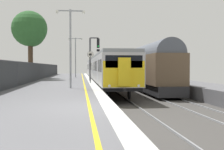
{
  "coord_description": "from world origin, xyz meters",
  "views": [
    {
      "loc": [
        -0.68,
        -10.44,
        1.47
      ],
      "look_at": [
        1.37,
        7.88,
        0.95
      ],
      "focal_mm": 45.55,
      "sensor_mm": 36.0,
      "label": 1
    }
  ],
  "objects_px": {
    "signal_gantry": "(93,54)",
    "commuter_train_at_platform": "(101,69)",
    "freight_train_adjacent_track": "(119,67)",
    "platform_lamp_far": "(75,54)",
    "platform_lamp_mid": "(70,42)",
    "background_tree_centre": "(30,30)",
    "speed_limit_sign": "(90,63)",
    "background_tree_left": "(31,34)"
  },
  "relations": [
    {
      "from": "freight_train_adjacent_track",
      "to": "speed_limit_sign",
      "type": "height_order",
      "value": "freight_train_adjacent_track"
    },
    {
      "from": "platform_lamp_far",
      "to": "background_tree_centre",
      "type": "bearing_deg",
      "value": -132.54
    },
    {
      "from": "speed_limit_sign",
      "to": "platform_lamp_mid",
      "type": "relative_size",
      "value": 0.54
    },
    {
      "from": "signal_gantry",
      "to": "background_tree_centre",
      "type": "height_order",
      "value": "background_tree_centre"
    },
    {
      "from": "platform_lamp_far",
      "to": "freight_train_adjacent_track",
      "type": "bearing_deg",
      "value": 48.4
    },
    {
      "from": "speed_limit_sign",
      "to": "platform_lamp_far",
      "type": "bearing_deg",
      "value": 96.34
    },
    {
      "from": "speed_limit_sign",
      "to": "platform_lamp_mid",
      "type": "distance_m",
      "value": 6.6
    },
    {
      "from": "speed_limit_sign",
      "to": "background_tree_centre",
      "type": "distance_m",
      "value": 11.78
    },
    {
      "from": "signal_gantry",
      "to": "platform_lamp_mid",
      "type": "height_order",
      "value": "platform_lamp_mid"
    },
    {
      "from": "signal_gantry",
      "to": "background_tree_left",
      "type": "distance_m",
      "value": 12.39
    },
    {
      "from": "freight_train_adjacent_track",
      "to": "commuter_train_at_platform",
      "type": "bearing_deg",
      "value": -109.25
    },
    {
      "from": "commuter_train_at_platform",
      "to": "background_tree_left",
      "type": "relative_size",
      "value": 5.07
    },
    {
      "from": "background_tree_left",
      "to": "background_tree_centre",
      "type": "distance_m",
      "value": 4.26
    },
    {
      "from": "commuter_train_at_platform",
      "to": "background_tree_centre",
      "type": "height_order",
      "value": "background_tree_centre"
    },
    {
      "from": "speed_limit_sign",
      "to": "platform_lamp_far",
      "type": "height_order",
      "value": "platform_lamp_far"
    },
    {
      "from": "commuter_train_at_platform",
      "to": "speed_limit_sign",
      "type": "height_order",
      "value": "speed_limit_sign"
    },
    {
      "from": "platform_lamp_far",
      "to": "background_tree_left",
      "type": "relative_size",
      "value": 0.72
    },
    {
      "from": "signal_gantry",
      "to": "background_tree_centre",
      "type": "distance_m",
      "value": 9.26
    },
    {
      "from": "platform_lamp_mid",
      "to": "freight_train_adjacent_track",
      "type": "bearing_deg",
      "value": 75.62
    },
    {
      "from": "commuter_train_at_platform",
      "to": "platform_lamp_mid",
      "type": "distance_m",
      "value": 18.02
    },
    {
      "from": "commuter_train_at_platform",
      "to": "platform_lamp_far",
      "type": "relative_size",
      "value": 7.08
    },
    {
      "from": "platform_lamp_far",
      "to": "background_tree_centre",
      "type": "relative_size",
      "value": 0.69
    },
    {
      "from": "commuter_train_at_platform",
      "to": "signal_gantry",
      "type": "bearing_deg",
      "value": -100.93
    },
    {
      "from": "speed_limit_sign",
      "to": "background_tree_left",
      "type": "distance_m",
      "value": 15.42
    },
    {
      "from": "background_tree_centre",
      "to": "background_tree_left",
      "type": "bearing_deg",
      "value": 98.05
    },
    {
      "from": "commuter_train_at_platform",
      "to": "background_tree_left",
      "type": "distance_m",
      "value": 10.48
    },
    {
      "from": "commuter_train_at_platform",
      "to": "freight_train_adjacent_track",
      "type": "height_order",
      "value": "freight_train_adjacent_track"
    },
    {
      "from": "speed_limit_sign",
      "to": "platform_lamp_far",
      "type": "xyz_separation_m",
      "value": [
        -1.6,
        14.4,
        1.46
      ]
    },
    {
      "from": "speed_limit_sign",
      "to": "background_tree_centre",
      "type": "relative_size",
      "value": 0.36
    },
    {
      "from": "speed_limit_sign",
      "to": "background_tree_left",
      "type": "bearing_deg",
      "value": 119.97
    },
    {
      "from": "speed_limit_sign",
      "to": "background_tree_centre",
      "type": "xyz_separation_m",
      "value": [
        -6.84,
        8.68,
        4.08
      ]
    },
    {
      "from": "platform_lamp_far",
      "to": "signal_gantry",
      "type": "bearing_deg",
      "value": -79.42
    },
    {
      "from": "platform_lamp_mid",
      "to": "platform_lamp_far",
      "type": "height_order",
      "value": "platform_lamp_far"
    },
    {
      "from": "background_tree_left",
      "to": "freight_train_adjacent_track",
      "type": "bearing_deg",
      "value": 36.66
    },
    {
      "from": "freight_train_adjacent_track",
      "to": "speed_limit_sign",
      "type": "distance_m",
      "value": 23.53
    },
    {
      "from": "platform_lamp_far",
      "to": "platform_lamp_mid",
      "type": "bearing_deg",
      "value": -90.0
    },
    {
      "from": "freight_train_adjacent_track",
      "to": "speed_limit_sign",
      "type": "bearing_deg",
      "value": -104.4
    },
    {
      "from": "commuter_train_at_platform",
      "to": "platform_lamp_far",
      "type": "distance_m",
      "value": 5.05
    },
    {
      "from": "signal_gantry",
      "to": "commuter_train_at_platform",
      "type": "bearing_deg",
      "value": 79.07
    },
    {
      "from": "commuter_train_at_platform",
      "to": "signal_gantry",
      "type": "height_order",
      "value": "signal_gantry"
    },
    {
      "from": "background_tree_left",
      "to": "background_tree_centre",
      "type": "relative_size",
      "value": 0.96
    },
    {
      "from": "platform_lamp_mid",
      "to": "background_tree_centre",
      "type": "height_order",
      "value": "background_tree_centre"
    }
  ]
}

